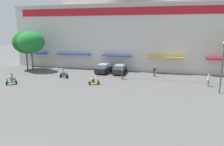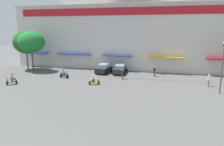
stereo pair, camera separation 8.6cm
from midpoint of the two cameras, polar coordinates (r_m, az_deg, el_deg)
ground_plane at (r=24.26m, az=-7.35°, el=-6.90°), size 128.00×128.00×0.00m
colonial_building at (r=46.14m, az=4.20°, el=12.91°), size 43.03×19.66×20.23m
plaza_tree_0 at (r=43.14m, az=-21.80°, el=7.60°), size 4.68×4.55×7.25m
plaza_tree_2 at (r=41.17m, az=-20.58°, el=7.75°), size 4.89×4.22×7.20m
parked_car_0 at (r=37.53m, az=-2.18°, el=1.20°), size 2.56×4.06×1.61m
parked_car_1 at (r=37.07m, az=2.13°, el=1.01°), size 2.51×4.45×1.51m
scooter_rider_1 at (r=30.06m, az=-4.75°, el=-1.91°), size 1.47×1.25×1.49m
scooter_rider_3 at (r=34.74m, az=-12.55°, el=-0.26°), size 1.46×0.78×1.51m
scooter_rider_7 at (r=33.17m, az=-25.03°, el=-1.62°), size 1.27×1.40×1.59m
pedestrian_0 at (r=32.90m, az=2.85°, el=-0.15°), size 0.55×0.55×1.62m
pedestrian_1 at (r=31.61m, az=24.36°, el=-1.57°), size 0.45×0.45×1.72m
pedestrian_2 at (r=35.44m, az=11.25°, el=0.57°), size 0.43×0.43×1.67m
streetlamp_near at (r=28.41m, az=27.36°, el=2.25°), size 0.40×0.40×6.22m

